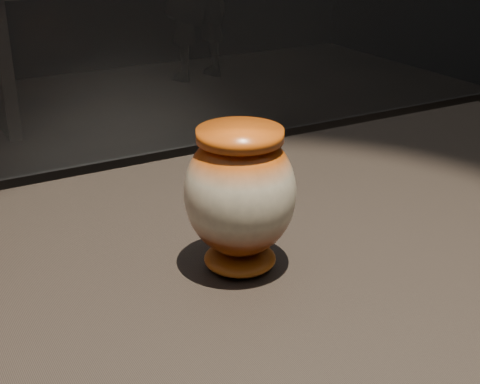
{
  "coord_description": "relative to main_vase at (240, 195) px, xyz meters",
  "views": [
    {
      "loc": [
        -0.33,
        -0.73,
        1.36
      ],
      "look_at": [
        0.07,
        -0.04,
        1.01
      ],
      "focal_mm": 50.0,
      "sensor_mm": 36.0,
      "label": 1
    }
  ],
  "objects": [
    {
      "name": "main_vase",
      "position": [
        0.0,
        0.0,
        0.0
      ],
      "size": [
        0.19,
        0.19,
        0.2
      ],
      "rotation": [
        0.0,
        0.0,
        -0.38
      ],
      "color": "maroon",
      "rests_on": "display_plinth"
    }
  ]
}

